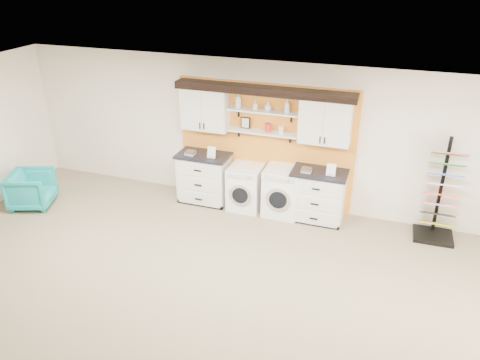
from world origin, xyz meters
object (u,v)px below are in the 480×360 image
at_px(dryer, 283,191).
at_px(sample_rack, 438,209).
at_px(washer, 246,187).
at_px(base_cabinet_right, 318,195).
at_px(armchair, 32,189).
at_px(base_cabinet_left, 204,178).

bearing_deg(dryer, sample_rack, 0.87).
height_order(washer, sample_rack, sample_rack).
relative_size(washer, dryer, 0.93).
height_order(base_cabinet_right, armchair, base_cabinet_right).
height_order(dryer, sample_rack, sample_rack).
bearing_deg(base_cabinet_left, base_cabinet_right, 0.00).
xyz_separation_m(base_cabinet_left, armchair, (-3.10, -1.30, -0.14)).
bearing_deg(base_cabinet_right, washer, -179.86).
relative_size(base_cabinet_left, armchair, 1.31).
distance_m(base_cabinet_left, armchair, 3.37).
bearing_deg(washer, sample_rack, 0.69).
height_order(sample_rack, armchair, sample_rack).
bearing_deg(base_cabinet_right, sample_rack, 1.06).
bearing_deg(armchair, base_cabinet_right, -96.51).
bearing_deg(sample_rack, dryer, 179.71).
xyz_separation_m(base_cabinet_right, sample_rack, (2.05, 0.04, 0.08)).
bearing_deg(armchair, base_cabinet_left, -87.41).
xyz_separation_m(base_cabinet_right, armchair, (-5.36, -1.30, -0.13)).
relative_size(base_cabinet_right, armchair, 1.28).
relative_size(base_cabinet_left, dryer, 1.10).
bearing_deg(washer, base_cabinet_right, 0.14).
height_order(base_cabinet_left, base_cabinet_right, base_cabinet_left).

